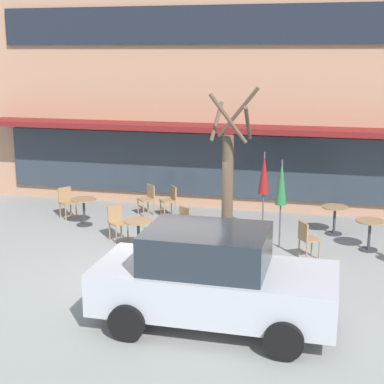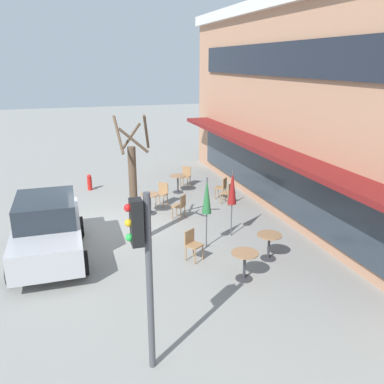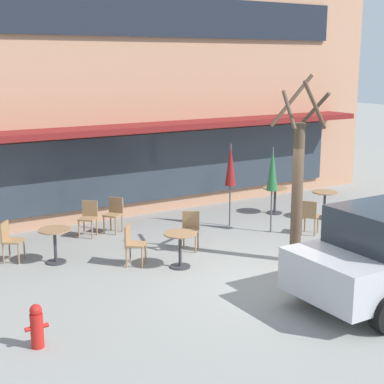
% 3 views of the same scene
% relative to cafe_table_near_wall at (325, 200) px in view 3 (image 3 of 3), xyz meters
% --- Properties ---
extents(ground_plane, '(80.00, 80.00, 0.00)m').
position_rel_cafe_table_near_wall_xyz_m(ground_plane, '(-4.31, -2.97, -0.52)').
color(ground_plane, gray).
extents(building_facade, '(17.22, 9.10, 7.61)m').
position_rel_cafe_table_near_wall_xyz_m(building_facade, '(-4.31, 7.00, 3.29)').
color(building_facade, tan).
rests_on(building_facade, ground).
extents(cafe_table_near_wall, '(0.70, 0.70, 0.76)m').
position_rel_cafe_table_near_wall_xyz_m(cafe_table_near_wall, '(0.00, 0.00, 0.00)').
color(cafe_table_near_wall, '#333338').
rests_on(cafe_table_near_wall, ground).
extents(cafe_table_streetside, '(0.70, 0.70, 0.76)m').
position_rel_cafe_table_near_wall_xyz_m(cafe_table_streetside, '(-0.84, 1.14, 0.00)').
color(cafe_table_streetside, '#333338').
rests_on(cafe_table_streetside, ground).
extents(cafe_table_by_tree, '(0.70, 0.70, 0.76)m').
position_rel_cafe_table_near_wall_xyz_m(cafe_table_by_tree, '(-5.45, -1.35, 0.00)').
color(cafe_table_by_tree, '#333338').
rests_on(cafe_table_by_tree, ground).
extents(cafe_table_mid_patio, '(0.70, 0.70, 0.76)m').
position_rel_cafe_table_near_wall_xyz_m(cafe_table_mid_patio, '(-7.61, 0.32, 0.00)').
color(cafe_table_mid_patio, '#333338').
rests_on(cafe_table_mid_patio, ground).
extents(patio_umbrella_green_folded, '(0.28, 0.28, 2.20)m').
position_rel_cafe_table_near_wall_xyz_m(patio_umbrella_green_folded, '(-2.14, -0.29, 1.11)').
color(patio_umbrella_green_folded, '#4C4C51').
rests_on(patio_umbrella_green_folded, ground).
extents(patio_umbrella_cream_folded, '(0.28, 0.28, 2.20)m').
position_rel_cafe_table_near_wall_xyz_m(patio_umbrella_cream_folded, '(-2.69, 0.75, 1.11)').
color(patio_umbrella_cream_folded, '#4C4C51').
rests_on(patio_umbrella_cream_folded, ground).
extents(cafe_chair_0, '(0.56, 0.56, 0.89)m').
position_rel_cafe_table_near_wall_xyz_m(cafe_chair_0, '(-4.63, -0.41, 0.01)').
color(cafe_chair_0, '#9E754C').
rests_on(cafe_chair_0, ground).
extents(cafe_chair_1, '(0.56, 0.56, 0.89)m').
position_rel_cafe_table_near_wall_xyz_m(cafe_chair_1, '(-6.25, -0.69, 0.01)').
color(cafe_chair_1, '#9E754C').
rests_on(cafe_chair_1, ground).
extents(cafe_chair_2, '(0.56, 0.56, 0.89)m').
position_rel_cafe_table_near_wall_xyz_m(cafe_chair_2, '(-5.55, 1.82, 0.01)').
color(cafe_chair_2, '#9E754C').
rests_on(cafe_chair_2, ground).
extents(cafe_chair_3, '(0.55, 0.55, 0.89)m').
position_rel_cafe_table_near_wall_xyz_m(cafe_chair_3, '(-1.45, -0.96, 0.01)').
color(cafe_chair_3, '#9E754C').
rests_on(cafe_chair_3, ground).
extents(cafe_chair_4, '(0.57, 0.57, 0.89)m').
position_rel_cafe_table_near_wall_xyz_m(cafe_chair_4, '(-6.24, 1.82, 0.01)').
color(cafe_chair_4, '#9E754C').
rests_on(cafe_chair_4, ground).
extents(cafe_chair_5, '(0.56, 0.56, 0.89)m').
position_rel_cafe_table_near_wall_xyz_m(cafe_chair_5, '(-8.43, 0.92, 0.01)').
color(cafe_chair_5, '#9E754C').
rests_on(cafe_chair_5, ground).
extents(street_tree, '(0.96, 1.07, 4.03)m').
position_rel_cafe_table_near_wall_xyz_m(street_tree, '(-3.08, -2.30, 1.27)').
color(street_tree, brown).
rests_on(street_tree, ground).
extents(fire_hydrant, '(0.36, 0.20, 0.71)m').
position_rel_cafe_table_near_wall_xyz_m(fire_hydrant, '(-9.13, -3.30, -0.16)').
color(fire_hydrant, red).
rests_on(fire_hydrant, ground).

